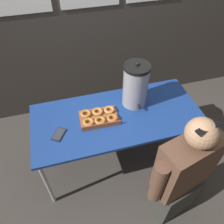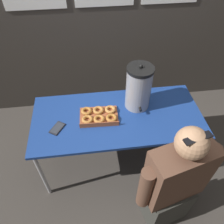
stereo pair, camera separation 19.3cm
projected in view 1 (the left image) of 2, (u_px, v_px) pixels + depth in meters
The scene contains 6 objects.
ground_plane at pixel (116, 158), 2.50m from camera, with size 12.00×12.00×0.00m, color #3D3833.
folding_table at pixel (117, 119), 2.02m from camera, with size 1.54×0.70×0.71m.
donut_box at pixel (99, 117), 1.95m from camera, with size 0.35×0.25×0.05m.
coffee_urn at pixel (135, 85), 1.96m from camera, with size 0.23×0.26×0.45m.
cell_phone at pixel (59, 134), 1.83m from camera, with size 0.14×0.16×0.01m.
person_seated at pixel (181, 176), 1.73m from camera, with size 0.60×0.33×1.21m.
Camera 1 is at (-0.41, -1.30, 2.16)m, focal length 35.00 mm.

